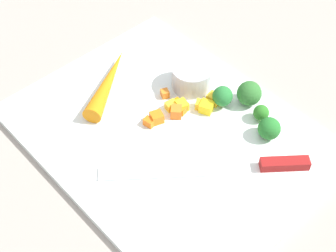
{
  "coord_description": "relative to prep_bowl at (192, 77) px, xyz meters",
  "views": [
    {
      "loc": [
        0.36,
        -0.33,
        0.59
      ],
      "look_at": [
        0.0,
        0.0,
        0.02
      ],
      "focal_mm": 49.47,
      "sensor_mm": 36.0,
      "label": 1
    }
  ],
  "objects": [
    {
      "name": "cutting_board",
      "position": [
        0.05,
        -0.1,
        -0.03
      ],
      "size": [
        0.49,
        0.38,
        0.01
      ],
      "primitive_type": "cube",
      "color": "white",
      "rests_on": "ground_plane"
    },
    {
      "name": "pepper_dice_0",
      "position": [
        0.03,
        -0.05,
        -0.01
      ],
      "size": [
        0.02,
        0.02,
        0.02
      ],
      "primitive_type": "cube",
      "rotation": [
        0.0,
        0.0,
        2.94
      ],
      "color": "yellow",
      "rests_on": "cutting_board"
    },
    {
      "name": "prep_bowl",
      "position": [
        0.0,
        0.0,
        0.0
      ],
      "size": [
        0.07,
        0.07,
        0.04
      ],
      "primitive_type": "cylinder",
      "color": "#B4B6BE",
      "rests_on": "cutting_board"
    },
    {
      "name": "carrot_dice_1",
      "position": [
        -0.01,
        -0.05,
        -0.01
      ],
      "size": [
        0.02,
        0.02,
        0.01
      ],
      "primitive_type": "cube",
      "rotation": [
        0.0,
        0.0,
        2.74
      ],
      "color": "orange",
      "rests_on": "cutting_board"
    },
    {
      "name": "pepper_dice_3",
      "position": [
        0.06,
        -0.02,
        -0.01
      ],
      "size": [
        0.03,
        0.03,
        0.02
      ],
      "primitive_type": "cube",
      "rotation": [
        0.0,
        0.0,
        0.42
      ],
      "color": "yellow",
      "rests_on": "cutting_board"
    },
    {
      "name": "ground_plane",
      "position": [
        0.05,
        -0.1,
        -0.03
      ],
      "size": [
        4.0,
        4.0,
        0.0
      ],
      "primitive_type": "plane",
      "color": "#9D9389"
    },
    {
      "name": "carrot_dice_0",
      "position": [
        0.03,
        -0.07,
        -0.01
      ],
      "size": [
        0.03,
        0.03,
        0.02
      ],
      "primitive_type": "cube",
      "rotation": [
        0.0,
        0.0,
        0.72
      ],
      "color": "orange",
      "rests_on": "cutting_board"
    },
    {
      "name": "carrot_dice_5",
      "position": [
        0.02,
        -0.1,
        -0.01
      ],
      "size": [
        0.02,
        0.03,
        0.02
      ],
      "primitive_type": "cube",
      "rotation": [
        0.0,
        0.0,
        1.22
      ],
      "color": "orange",
      "rests_on": "cutting_board"
    },
    {
      "name": "pepper_dice_2",
      "position": [
        0.04,
        -0.03,
        -0.01
      ],
      "size": [
        0.02,
        0.02,
        0.01
      ],
      "primitive_type": "cube",
      "rotation": [
        0.0,
        0.0,
        0.56
      ],
      "color": "yellow",
      "rests_on": "cutting_board"
    },
    {
      "name": "broccoli_floret_2",
      "position": [
        0.1,
        0.04,
        0.0
      ],
      "size": [
        0.04,
        0.04,
        0.04
      ],
      "color": "#90B767",
      "rests_on": "cutting_board"
    },
    {
      "name": "broccoli_floret_0",
      "position": [
        0.13,
        0.03,
        -0.01
      ],
      "size": [
        0.03,
        0.03,
        0.03
      ],
      "color": "#93B46D",
      "rests_on": "cutting_board"
    },
    {
      "name": "broccoli_floret_3",
      "position": [
        0.07,
        0.0,
        0.0
      ],
      "size": [
        0.03,
        0.03,
        0.04
      ],
      "color": "#8EB96A",
      "rests_on": "cutting_board"
    },
    {
      "name": "broccoli_floret_1",
      "position": [
        0.17,
        0.01,
        -0.0
      ],
      "size": [
        0.04,
        0.04,
        0.04
      ],
      "color": "#97AB5F",
      "rests_on": "cutting_board"
    },
    {
      "name": "pepper_dice_1",
      "position": [
        0.06,
        -0.0,
        -0.01
      ],
      "size": [
        0.02,
        0.02,
        0.02
      ],
      "primitive_type": "cube",
      "rotation": [
        0.0,
        0.0,
        1.74
      ],
      "color": "yellow",
      "rests_on": "cutting_board"
    },
    {
      "name": "chef_knife",
      "position": [
        0.18,
        -0.08,
        -0.02
      ],
      "size": [
        0.22,
        0.26,
        0.02
      ],
      "rotation": [
        0.0,
        0.0,
        4.01
      ],
      "color": "silver",
      "rests_on": "cutting_board"
    },
    {
      "name": "carrot_dice_3",
      "position": [
        0.02,
        -0.12,
        -0.01
      ],
      "size": [
        0.02,
        0.02,
        0.01
      ],
      "primitive_type": "cube",
      "rotation": [
        0.0,
        0.0,
        1.77
      ],
      "color": "orange",
      "rests_on": "cutting_board"
    },
    {
      "name": "whole_carrot",
      "position": [
        -0.09,
        -0.11,
        -0.0
      ],
      "size": [
        0.12,
        0.16,
        0.03
      ],
      "primitive_type": "cone",
      "rotation": [
        1.57,
        0.0,
        3.72
      ],
      "color": "orange",
      "rests_on": "cutting_board"
    },
    {
      "name": "carrot_dice_4",
      "position": [
        0.03,
        -0.06,
        -0.01
      ],
      "size": [
        0.02,
        0.02,
        0.01
      ],
      "primitive_type": "cube",
      "rotation": [
        0.0,
        0.0,
        0.18
      ],
      "color": "orange",
      "rests_on": "cutting_board"
    },
    {
      "name": "pepper_dice_4",
      "position": [
        0.02,
        -0.06,
        -0.01
      ],
      "size": [
        0.02,
        0.02,
        0.01
      ],
      "primitive_type": "cube",
      "rotation": [
        0.0,
        0.0,
        2.96
      ],
      "color": "yellow",
      "rests_on": "cutting_board"
    },
    {
      "name": "carrot_dice_2",
      "position": [
        0.02,
        -0.05,
        -0.02
      ],
      "size": [
        0.02,
        0.02,
        0.01
      ],
      "primitive_type": "cube",
      "rotation": [
        0.0,
        0.0,
        0.0
      ],
      "color": "orange",
      "rests_on": "cutting_board"
    }
  ]
}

